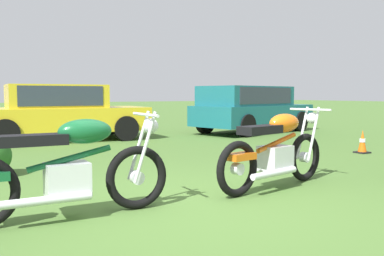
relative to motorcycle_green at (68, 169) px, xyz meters
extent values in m
plane|color=#476B2D|center=(1.29, -0.20, -0.48)|extent=(120.00, 120.00, 0.00)
torus|color=black|center=(0.70, -0.01, -0.15)|extent=(0.66, 0.10, 0.66)
cylinder|color=silver|center=(0.70, -0.01, -0.15)|extent=(0.14, 0.10, 0.14)
cylinder|color=silver|center=(0.76, 0.08, 0.17)|extent=(0.27, 0.04, 0.72)
cylinder|color=silver|center=(0.76, -0.10, 0.17)|extent=(0.27, 0.04, 0.72)
cube|color=silver|center=(0.00, 0.00, -0.10)|extent=(0.41, 0.31, 0.32)
cylinder|color=#14592D|center=(0.03, 0.00, 0.10)|extent=(0.79, 0.07, 0.22)
ellipsoid|color=#14592D|center=(0.18, 0.00, 0.35)|extent=(0.52, 0.27, 0.24)
cube|color=black|center=(-0.30, 0.01, 0.29)|extent=(0.60, 0.25, 0.10)
cylinder|color=silver|center=(0.80, -0.01, 0.50)|extent=(0.04, 0.64, 0.03)
sphere|color=silver|center=(0.86, -0.01, 0.38)|extent=(0.16, 0.16, 0.16)
cylinder|color=silver|center=(-0.23, -0.15, -0.24)|extent=(0.80, 0.09, 0.08)
torus|color=black|center=(3.25, 0.19, -0.16)|extent=(0.66, 0.22, 0.66)
torus|color=black|center=(1.92, -0.10, -0.16)|extent=(0.66, 0.22, 0.66)
cylinder|color=silver|center=(3.25, 0.19, -0.16)|extent=(0.16, 0.13, 0.14)
cylinder|color=silver|center=(1.92, -0.10, -0.16)|extent=(0.16, 0.13, 0.14)
cylinder|color=silver|center=(3.29, 0.29, 0.17)|extent=(0.27, 0.09, 0.73)
cylinder|color=silver|center=(3.33, 0.11, 0.17)|extent=(0.27, 0.09, 0.73)
cube|color=silver|center=(2.60, 0.05, -0.10)|extent=(0.45, 0.38, 0.32)
cylinder|color=orange|center=(2.63, 0.05, 0.10)|extent=(0.74, 0.21, 0.22)
ellipsoid|color=orange|center=(2.78, 0.09, 0.34)|extent=(0.56, 0.36, 0.24)
cube|color=black|center=(2.31, -0.01, 0.28)|extent=(0.64, 0.36, 0.10)
cube|color=orange|center=(1.97, -0.08, -0.02)|extent=(0.39, 0.25, 0.08)
cylinder|color=silver|center=(3.35, 0.21, 0.50)|extent=(0.16, 0.63, 0.03)
sphere|color=silver|center=(3.41, 0.22, 0.38)|extent=(0.19, 0.19, 0.16)
cylinder|color=silver|center=(2.42, -0.15, -0.24)|extent=(0.80, 0.24, 0.08)
cube|color=gold|center=(1.51, 6.98, 0.07)|extent=(4.29, 1.85, 0.60)
cube|color=gold|center=(1.36, 6.98, 0.65)|extent=(2.38, 1.62, 0.60)
cube|color=#2D3842|center=(1.36, 6.98, 0.67)|extent=(2.03, 1.64, 0.48)
cylinder|color=black|center=(2.95, 7.73, -0.16)|extent=(0.65, 0.24, 0.64)
cylinder|color=black|center=(2.90, 6.14, -0.16)|extent=(0.65, 0.24, 0.64)
cylinder|color=black|center=(0.11, 7.82, -0.16)|extent=(0.65, 0.24, 0.64)
cylinder|color=black|center=(0.06, 6.23, -0.16)|extent=(0.65, 0.24, 0.64)
cube|color=#19606B|center=(7.26, 6.45, 0.07)|extent=(4.44, 2.68, 0.60)
cube|color=#19606B|center=(6.87, 6.35, 0.65)|extent=(3.19, 2.20, 0.60)
cube|color=#2D3842|center=(6.87, 6.35, 0.67)|extent=(2.78, 2.13, 0.48)
cylinder|color=black|center=(8.39, 7.56, -0.16)|extent=(0.67, 0.37, 0.64)
cylinder|color=black|center=(8.78, 6.03, -0.16)|extent=(0.67, 0.37, 0.64)
cylinder|color=black|center=(5.73, 6.88, -0.16)|extent=(0.67, 0.37, 0.64)
cylinder|color=black|center=(6.12, 5.34, -0.16)|extent=(0.67, 0.37, 0.64)
cone|color=#EA590F|center=(6.25, 1.62, -0.25)|extent=(0.18, 0.18, 0.47)
cube|color=black|center=(6.25, 1.62, -0.47)|extent=(0.25, 0.25, 0.03)
cylinder|color=white|center=(6.25, 1.62, -0.23)|extent=(0.12, 0.12, 0.07)
camera|label=1|loc=(-0.92, -4.03, 0.71)|focal=39.37mm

